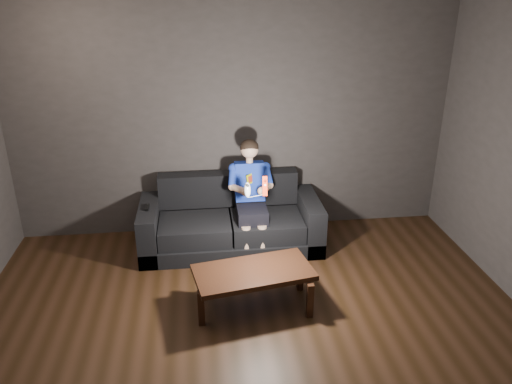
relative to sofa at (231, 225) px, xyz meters
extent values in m
plane|color=black|center=(0.08, -2.03, -0.25)|extent=(5.00, 5.00, 0.00)
cube|color=#373230|center=(0.08, 0.47, 1.10)|extent=(5.00, 0.04, 2.70)
cube|color=black|center=(0.00, -0.03, -0.17)|extent=(1.99, 0.86, 0.17)
cube|color=black|center=(-0.40, -0.12, 0.02)|extent=(0.78, 0.61, 0.21)
cube|color=black|center=(0.40, -0.12, 0.02)|extent=(0.78, 0.61, 0.21)
cube|color=black|center=(0.00, 0.30, 0.32)|extent=(1.59, 0.20, 0.39)
cube|color=black|center=(-0.90, -0.03, 0.02)|extent=(0.20, 0.86, 0.54)
cube|color=black|center=(0.90, -0.03, 0.02)|extent=(0.20, 0.86, 0.54)
cube|color=black|center=(0.23, -0.14, 0.20)|extent=(0.32, 0.41, 0.15)
cube|color=#163B9C|center=(0.23, 0.07, 0.49)|extent=(0.32, 0.23, 0.45)
cube|color=#DEE506|center=(0.23, -0.02, 0.56)|extent=(0.10, 0.10, 0.11)
cube|color=red|center=(0.23, -0.02, 0.56)|extent=(0.06, 0.06, 0.07)
cylinder|color=#E3AE8F|center=(0.23, 0.07, 0.74)|extent=(0.08, 0.08, 0.06)
sphere|color=#E3AE8F|center=(0.23, 0.07, 0.87)|extent=(0.19, 0.19, 0.19)
ellipsoid|color=black|center=(0.23, 0.08, 0.89)|extent=(0.20, 0.20, 0.17)
cylinder|color=#163B9C|center=(0.03, 0.00, 0.58)|extent=(0.09, 0.24, 0.21)
cylinder|color=#163B9C|center=(0.43, 0.00, 0.58)|extent=(0.09, 0.24, 0.21)
cylinder|color=#E3AE8F|center=(0.09, -0.17, 0.53)|extent=(0.15, 0.25, 0.11)
cylinder|color=#E3AE8F|center=(0.38, -0.17, 0.53)|extent=(0.15, 0.25, 0.11)
sphere|color=#E3AE8F|center=(0.15, -0.27, 0.52)|extent=(0.09, 0.09, 0.09)
sphere|color=#E3AE8F|center=(0.32, -0.27, 0.52)|extent=(0.09, 0.09, 0.09)
cylinder|color=#E3AE8F|center=(0.14, -0.36, -0.03)|extent=(0.10, 0.10, 0.37)
cylinder|color=#E3AE8F|center=(0.31, -0.36, -0.03)|extent=(0.10, 0.10, 0.37)
cube|color=red|center=(0.32, -0.50, 0.67)|extent=(0.05, 0.08, 0.20)
cube|color=maroon|center=(0.32, -0.52, 0.73)|extent=(0.03, 0.01, 0.03)
cylinder|color=white|center=(0.32, -0.52, 0.66)|extent=(0.02, 0.01, 0.02)
ellipsoid|color=white|center=(0.15, -0.50, 0.63)|extent=(0.07, 0.10, 0.16)
cylinder|color=black|center=(0.15, -0.53, 0.69)|extent=(0.03, 0.01, 0.03)
cube|color=black|center=(-0.90, -0.07, 0.31)|extent=(0.04, 0.15, 0.03)
cube|color=black|center=(-0.90, -0.03, 0.32)|extent=(0.02, 0.02, 0.00)
cube|color=black|center=(0.12, -1.19, 0.11)|extent=(1.14, 0.71, 0.05)
cube|color=black|center=(-0.36, -1.40, -0.08)|extent=(0.06, 0.06, 0.34)
cube|color=black|center=(0.61, -1.40, -0.08)|extent=(0.06, 0.06, 0.34)
cube|color=black|center=(-0.36, -0.97, -0.08)|extent=(0.06, 0.06, 0.34)
cube|color=black|center=(0.61, -0.97, -0.08)|extent=(0.06, 0.06, 0.34)
camera|label=1|loc=(-0.31, -5.03, 2.55)|focal=35.00mm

